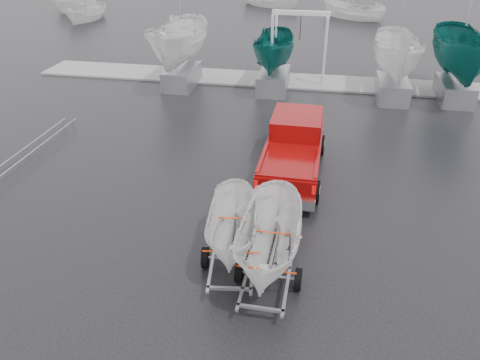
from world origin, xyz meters
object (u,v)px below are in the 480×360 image
trailer_parked (233,194)px  boat_hoist (300,37)px  pickup_truck (294,145)px  trailer_hitched (272,198)px

trailer_parked → boat_hoist: (0.44, 17.30, 0.34)m
pickup_truck → boat_hoist: boat_hoist is taller
trailer_hitched → boat_hoist: size_ratio=1.18×
trailer_hitched → pickup_truck: bearing=90.0°
boat_hoist → trailer_parked: bearing=-91.5°
trailer_parked → boat_hoist: bearing=81.1°
pickup_truck → boat_hoist: 11.39m
pickup_truck → trailer_hitched: 6.76m
pickup_truck → boat_hoist: size_ratio=1.49×
trailer_hitched → boat_hoist: bearing=92.7°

